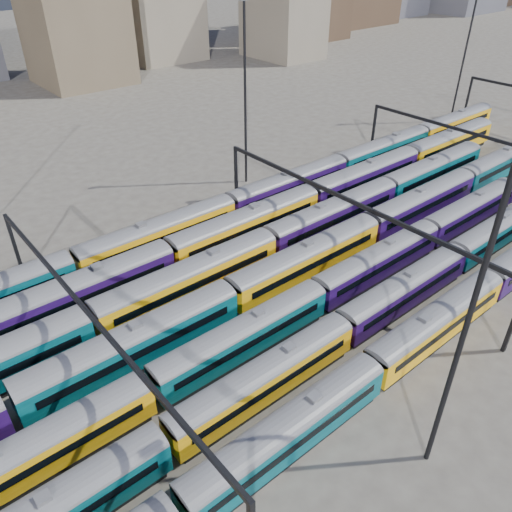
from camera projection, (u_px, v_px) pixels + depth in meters
ground at (277, 292)px, 53.48m from camera, size 500.00×500.00×0.00m
rake_0 at (490, 282)px, 50.89m from camera, size 111.78×2.73×4.58m
rake_1 at (405, 287)px, 50.15m from camera, size 129.69×2.71×4.55m
rake_2 at (243, 334)px, 44.32m from camera, size 93.66×2.75×4.61m
rake_3 at (307, 257)px, 54.26m from camera, size 104.34×3.06×5.15m
rake_4 at (190, 276)px, 51.06m from camera, size 107.04×3.13×5.28m
rake_5 at (169, 254)px, 54.57m from camera, size 130.66×3.19×5.37m
rake_6 at (159, 232)px, 58.76m from camera, size 146.13×3.05×5.14m
gantry_1 at (89, 322)px, 39.06m from camera, size 0.35×40.35×8.03m
gantry_2 at (346, 208)px, 55.11m from camera, size 0.35×40.35×8.03m
gantry_3 at (487, 145)px, 71.17m from camera, size 0.35×40.35×8.03m
mast_2 at (471, 310)px, 29.01m from camera, size 1.40×0.50×25.60m
mast_3 at (245, 89)px, 69.28m from camera, size 1.40×0.50×25.60m
mast_5 at (466, 48)px, 93.47m from camera, size 1.40×0.50×25.60m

